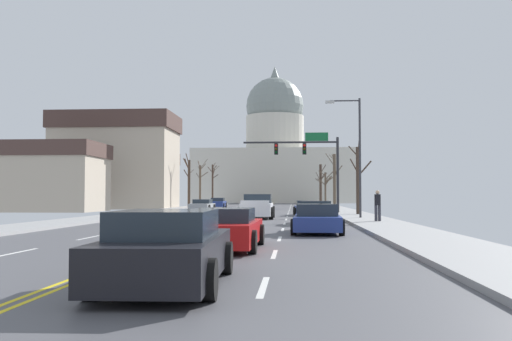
{
  "coord_description": "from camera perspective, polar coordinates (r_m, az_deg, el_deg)",
  "views": [
    {
      "loc": [
        4.03,
        -33.59,
        1.56
      ],
      "look_at": [
        -0.06,
        25.36,
        4.19
      ],
      "focal_mm": 38.88,
      "sensor_mm": 36.0,
      "label": 1
    }
  ],
  "objects": [
    {
      "name": "bare_tree_04",
      "position": [
        73.67,
        7.21,
        -1.6
      ],
      "size": [
        2.55,
        2.02,
        4.7
      ],
      "color": "brown",
      "rests_on": "ground"
    },
    {
      "name": "flank_building_00",
      "position": [
        56.09,
        -19.79,
        -0.6
      ],
      "size": [
        8.49,
        7.3,
        6.54
      ],
      "color": "#B2A38E",
      "rests_on": "ground"
    },
    {
      "name": "bare_tree_03",
      "position": [
        65.16,
        -6.93,
        -1.09
      ],
      "size": [
        1.34,
        2.5,
        6.2
      ],
      "color": "#423328",
      "rests_on": "ground"
    },
    {
      "name": "sedan_oncoming_00",
      "position": [
        55.19,
        -5.56,
        -3.59
      ],
      "size": [
        2.21,
        4.44,
        1.14
      ],
      "color": "#9EA3A8",
      "rests_on": "ground"
    },
    {
      "name": "pedestrian_00",
      "position": [
        31.06,
        12.41,
        -3.37
      ],
      "size": [
        0.35,
        0.34,
        1.68
      ],
      "color": "#33333D",
      "rests_on": "ground"
    },
    {
      "name": "flank_building_02",
      "position": [
        80.32,
        -12.2,
        -0.81
      ],
      "size": [
        10.47,
        10.07,
        7.72
      ],
      "color": "#8C6656",
      "rests_on": "ground"
    },
    {
      "name": "capitol_building",
      "position": [
        115.16,
        1.96,
        1.19
      ],
      "size": [
        32.23,
        19.23,
        28.47
      ],
      "color": "beige",
      "rests_on": "ground"
    },
    {
      "name": "bare_tree_05",
      "position": [
        73.15,
        -5.76,
        -1.31
      ],
      "size": [
        1.6,
        2.16,
        6.23
      ],
      "color": "brown",
      "rests_on": "ground"
    },
    {
      "name": "sedan_near_04",
      "position": [
        16.18,
        -3.19,
        -6.09
      ],
      "size": [
        2.1,
        4.54,
        1.18
      ],
      "color": "#B71414",
      "rests_on": "ground"
    },
    {
      "name": "sedan_near_00",
      "position": [
        42.64,
        5.26,
        -3.91
      ],
      "size": [
        2.12,
        4.55,
        1.14
      ],
      "color": "navy",
      "rests_on": "ground"
    },
    {
      "name": "bare_tree_01",
      "position": [
        82.9,
        -4.47,
        -1.26
      ],
      "size": [
        1.72,
        2.77,
        6.32
      ],
      "color": "#423328",
      "rests_on": "ground"
    },
    {
      "name": "bare_tree_06",
      "position": [
        67.92,
        8.08,
        -0.86
      ],
      "size": [
        2.04,
        1.95,
        6.53
      ],
      "color": "brown",
      "rests_on": "ground"
    },
    {
      "name": "ground",
      "position": [
        33.87,
        -2.88,
        -5.15
      ],
      "size": [
        20.0,
        180.0,
        0.2
      ],
      "color": "#4E4E53"
    },
    {
      "name": "sedan_near_02",
      "position": [
        30.27,
        6.18,
        -4.38
      ],
      "size": [
        2.09,
        4.46,
        1.24
      ],
      "color": "#6B6056",
      "rests_on": "ground"
    },
    {
      "name": "bare_tree_00",
      "position": [
        86.15,
        6.67,
        -1.35
      ],
      "size": [
        1.8,
        1.56,
        6.17
      ],
      "color": "#423328",
      "rests_on": "ground"
    },
    {
      "name": "street_lamp_right",
      "position": [
        35.81,
        10.17,
        2.45
      ],
      "size": [
        2.24,
        0.24,
        7.6
      ],
      "color": "#333338",
      "rests_on": "ground"
    },
    {
      "name": "pickup_truck_near_01",
      "position": [
        37.15,
        0.14,
        -3.83
      ],
      "size": [
        2.26,
        5.33,
        1.62
      ],
      "color": "silver",
      "rests_on": "ground"
    },
    {
      "name": "signal_gantry",
      "position": [
        46.01,
        5.62,
        1.54
      ],
      "size": [
        7.91,
        0.41,
        6.6
      ],
      "color": "#28282D",
      "rests_on": "ground"
    },
    {
      "name": "sedan_near_03",
      "position": [
        22.97,
        6.31,
        -5.04
      ],
      "size": [
        2.18,
        4.49,
        1.2
      ],
      "color": "navy",
      "rests_on": "ground"
    },
    {
      "name": "sedan_near_05",
      "position": [
        9.76,
        -9.07,
        -8.07
      ],
      "size": [
        2.1,
        4.6,
        1.3
      ],
      "color": "black",
      "rests_on": "ground"
    },
    {
      "name": "bare_tree_02",
      "position": [
        42.33,
        10.48,
        -0.85
      ],
      "size": [
        1.71,
        1.44,
        5.69
      ],
      "color": "#423328",
      "rests_on": "ground"
    },
    {
      "name": "flank_building_01",
      "position": [
        66.09,
        -14.19,
        0.97
      ],
      "size": [
        13.73,
        8.42,
        10.91
      ],
      "color": "#B2A38E",
      "rests_on": "ground"
    },
    {
      "name": "sedan_oncoming_01",
      "position": [
        67.57,
        -3.96,
        -3.37
      ],
      "size": [
        2.02,
        4.58,
        1.23
      ],
      "color": "navy",
      "rests_on": "ground"
    }
  ]
}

